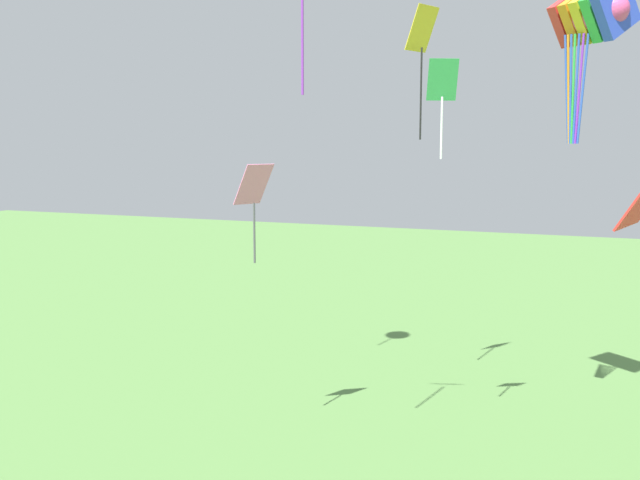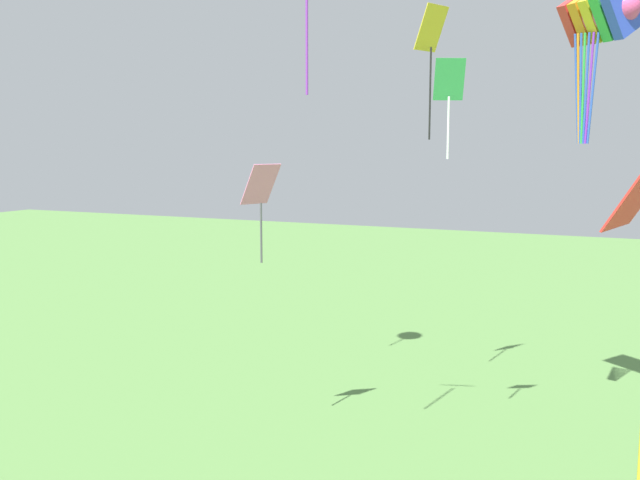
% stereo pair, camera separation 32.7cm
% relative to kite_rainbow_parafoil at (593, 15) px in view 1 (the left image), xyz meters
% --- Properties ---
extents(kite_rainbow_parafoil, '(2.34, 2.27, 3.72)m').
position_rel_kite_rainbow_parafoil_xyz_m(kite_rainbow_parafoil, '(0.00, 0.00, 0.00)').
color(kite_rainbow_parafoil, '#E54C8C').
extents(kite_green_diamond, '(0.70, 0.53, 2.15)m').
position_rel_kite_rainbow_parafoil_xyz_m(kite_green_diamond, '(-2.89, -2.67, -1.83)').
color(kite_green_diamond, green).
extents(kite_yellow_diamond, '(0.76, 0.97, 3.42)m').
position_rel_kite_rainbow_parafoil_xyz_m(kite_yellow_diamond, '(-4.17, 0.39, -0.37)').
color(kite_yellow_diamond, yellow).
extents(kite_pink_diamond, '(0.84, 0.95, 2.32)m').
position_rel_kite_rainbow_parafoil_xyz_m(kite_pink_diamond, '(-7.05, -3.61, -4.11)').
color(kite_pink_diamond, pink).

